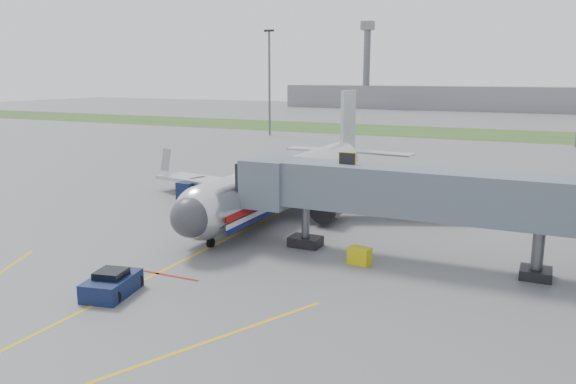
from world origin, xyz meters
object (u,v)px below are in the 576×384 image
at_px(pushback_tug, 112,284).
at_px(baggage_tug, 200,188).
at_px(airliner, 290,179).
at_px(belt_loader, 222,217).
at_px(ramp_worker, 235,205).

height_order(pushback_tug, baggage_tug, baggage_tug).
relative_size(airliner, pushback_tug, 9.50).
bearing_deg(belt_loader, airliner, 71.73).
distance_m(airliner, ramp_worker, 5.82).
xyz_separation_m(airliner, pushback_tug, (-0.12, -23.01, -2.05)).
distance_m(belt_loader, ramp_worker, 3.01).
xyz_separation_m(pushback_tug, belt_loader, (-2.40, 15.38, -0.01)).
bearing_deg(ramp_worker, airliner, 28.34).
height_order(belt_loader, ramp_worker, belt_loader).
distance_m(baggage_tug, belt_loader, 11.07).
relative_size(airliner, baggage_tug, 12.10).
bearing_deg(pushback_tug, baggage_tug, 112.94).
height_order(pushback_tug, ramp_worker, ramp_worker).
bearing_deg(belt_loader, ramp_worker, 99.30).
height_order(airliner, baggage_tug, airliner).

